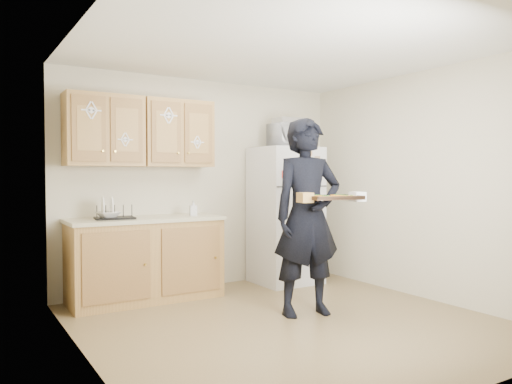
{
  "coord_description": "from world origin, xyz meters",
  "views": [
    {
      "loc": [
        -2.64,
        -3.71,
        1.36
      ],
      "look_at": [
        -0.08,
        0.45,
        1.19
      ],
      "focal_mm": 35.0,
      "sensor_mm": 36.0,
      "label": 1
    }
  ],
  "objects_px": {
    "refrigerator": "(285,215)",
    "baking_tray": "(332,198)",
    "microwave": "(291,136)",
    "dish_rack": "(115,211)",
    "person": "(307,217)"
  },
  "relations": [
    {
      "from": "refrigerator",
      "to": "baking_tray",
      "type": "relative_size",
      "value": 3.48
    },
    {
      "from": "baking_tray",
      "to": "microwave",
      "type": "xyz_separation_m",
      "value": [
        0.64,
        1.54,
        0.7
      ]
    },
    {
      "from": "microwave",
      "to": "dish_rack",
      "type": "relative_size",
      "value": 1.33
    },
    {
      "from": "person",
      "to": "baking_tray",
      "type": "xyz_separation_m",
      "value": [
        0.06,
        -0.29,
        0.19
      ]
    },
    {
      "from": "dish_rack",
      "to": "microwave",
      "type": "bearing_deg",
      "value": -2.06
    },
    {
      "from": "person",
      "to": "microwave",
      "type": "distance_m",
      "value": 1.69
    },
    {
      "from": "microwave",
      "to": "refrigerator",
      "type": "bearing_deg",
      "value": 136.86
    },
    {
      "from": "refrigerator",
      "to": "microwave",
      "type": "xyz_separation_m",
      "value": [
        0.05,
        -0.05,
        1.0
      ]
    },
    {
      "from": "person",
      "to": "microwave",
      "type": "height_order",
      "value": "microwave"
    },
    {
      "from": "refrigerator",
      "to": "person",
      "type": "relative_size",
      "value": 0.89
    },
    {
      "from": "refrigerator",
      "to": "dish_rack",
      "type": "bearing_deg",
      "value": 179.23
    },
    {
      "from": "refrigerator",
      "to": "dish_rack",
      "type": "xyz_separation_m",
      "value": [
        -2.14,
        0.03,
        0.13
      ]
    },
    {
      "from": "dish_rack",
      "to": "refrigerator",
      "type": "bearing_deg",
      "value": -0.77
    },
    {
      "from": "person",
      "to": "microwave",
      "type": "bearing_deg",
      "value": 71.41
    },
    {
      "from": "baking_tray",
      "to": "microwave",
      "type": "bearing_deg",
      "value": 78.03
    }
  ]
}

